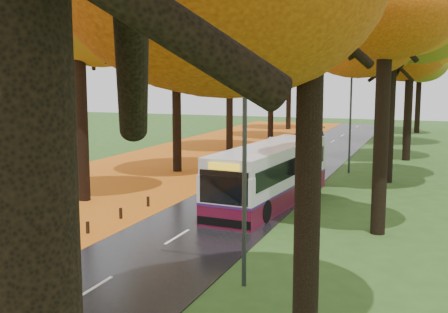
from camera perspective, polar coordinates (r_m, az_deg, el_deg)
The scene contains 13 objects.
road at distance 34.80m, azimuth 4.48°, elevation -2.54°, with size 6.50×90.00×0.04m, color black.
centre_line at distance 34.80m, azimuth 4.48°, elevation -2.50°, with size 0.12×90.00×0.01m, color silver.
leaf_verge at distance 38.26m, azimuth -8.57°, elevation -1.65°, with size 12.00×90.00×0.02m, color #87390C.
leaf_drift at distance 35.76m, azimuth -0.22°, elevation -2.19°, with size 0.90×90.00×0.01m, color orange.
trees_left at distance 38.83m, azimuth -4.95°, elevation 12.66°, with size 9.20×74.00×13.88m.
trees_right at distance 34.99m, azimuth 17.27°, elevation 13.09°, with size 9.30×74.20×13.96m.
streetlamp_near at distance 16.89m, azimuth 1.30°, elevation 2.25°, with size 2.45×0.18×8.00m.
streetlamp_mid at distance 38.30m, azimuth 12.39°, elevation 5.34°, with size 2.45×0.18×8.00m.
streetlamp_far at distance 60.13m, azimuth 15.50°, elevation 6.18°, with size 2.45×0.18×8.00m.
bus at distance 28.60m, azimuth 4.78°, elevation -1.67°, with size 3.50×11.43×2.96m.
car_white at distance 39.19m, azimuth 2.87°, elevation -0.19°, with size 1.77×4.39×1.50m, color #B8B8BC.
car_silver at distance 45.68m, azimuth 5.50°, elevation 0.97°, with size 1.58×4.54×1.50m, color #ADB0B5.
car_dark at distance 56.34m, azimuth 8.47°, elevation 2.22°, with size 1.96×4.82×1.40m, color black.
Camera 1 is at (9.54, -7.85, 6.44)m, focal length 45.00 mm.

